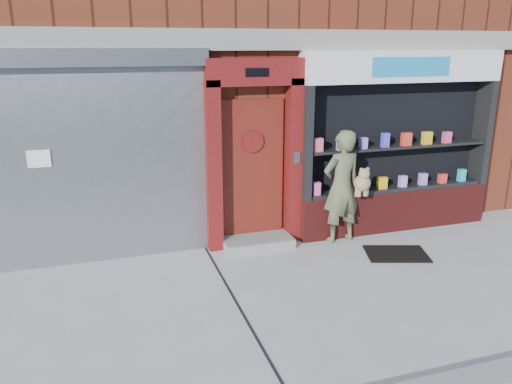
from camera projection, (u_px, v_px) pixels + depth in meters
name	position (u px, v px, depth m)	size (l,w,h in m)	color
ground	(351.00, 287.00, 6.59)	(80.00, 80.00, 0.00)	#9E9E99
building	(230.00, 1.00, 10.92)	(12.00, 8.16, 8.00)	#5E2415
shutter_bay	(100.00, 146.00, 6.98)	(3.10, 0.30, 3.04)	gray
red_door_bay	(254.00, 155.00, 7.65)	(1.52, 0.58, 2.90)	#530E0E
pharmacy_bay	(397.00, 151.00, 8.36)	(3.50, 0.41, 3.00)	maroon
woman	(342.00, 186.00, 7.91)	(0.77, 0.56, 1.83)	#5A603F
doormat	(396.00, 254.00, 7.62)	(0.91, 0.64, 0.02)	black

